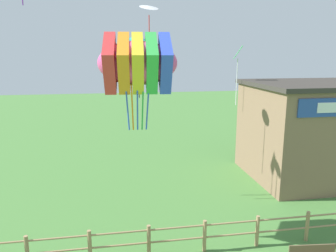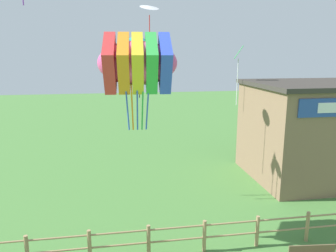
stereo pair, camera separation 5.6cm
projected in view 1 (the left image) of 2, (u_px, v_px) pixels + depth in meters
The scene contains 6 objects.
wooden_fence at pixel (177, 237), 11.98m from camera, with size 14.73×0.14×1.24m.
seaside_building at pixel (318, 130), 19.33m from camera, with size 8.03×6.38×5.67m.
kite_rainbow_parafoil at pixel (138, 63), 11.74m from camera, with size 3.01×2.36×3.53m.
kite_green_diamond at pixel (238, 63), 19.91m from camera, with size 0.71×0.80×3.61m.
kite_cyan_delta at pixel (138, 44), 14.85m from camera, with size 1.08×1.02×2.85m.
kite_white_delta at pixel (149, 10), 16.11m from camera, with size 1.17×1.15×3.40m.
Camera 1 is at (-2.14, -3.14, 7.22)m, focal length 35.00 mm.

